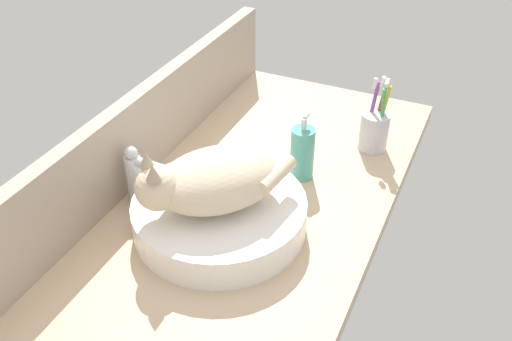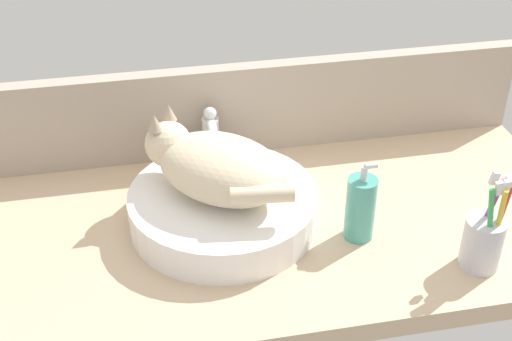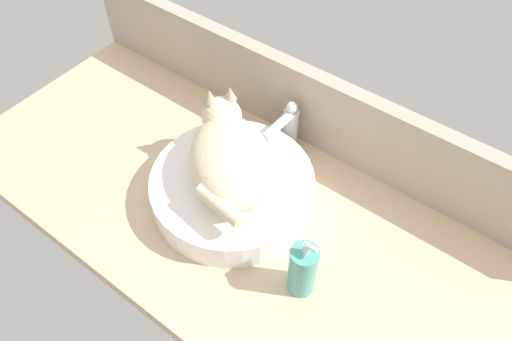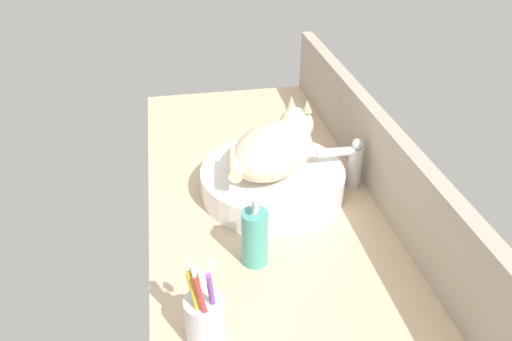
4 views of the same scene
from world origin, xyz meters
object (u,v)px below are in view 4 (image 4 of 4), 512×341
Objects in this scene: cat at (275,146)px; soap_dispenser at (255,237)px; faucet at (351,162)px; toothbrush_cup at (205,319)px; sink_basin at (272,181)px.

soap_dispenser is at bearing -21.21° from cat.
toothbrush_cup is (41.29, -40.43, -1.80)cm from faucet.
cat is 27.35cm from soap_dispenser.
cat is at bearing -95.54° from faucet.
toothbrush_cup is at bearing -26.56° from cat.
cat is at bearing 158.79° from soap_dispenser.
faucet is 36.65cm from soap_dispenser.
faucet is at bearing 87.79° from sink_basin.
soap_dispenser is (23.01, -28.51, -0.90)cm from faucet.
sink_basin is at bearing -92.21° from faucet.
soap_dispenser is (24.84, -9.64, -6.17)cm from cat.
cat reaches higher than toothbrush_cup.
cat reaches higher than sink_basin.
faucet is (1.83, 18.87, -5.27)cm from cat.
sink_basin is 2.23× the size of soap_dispenser.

